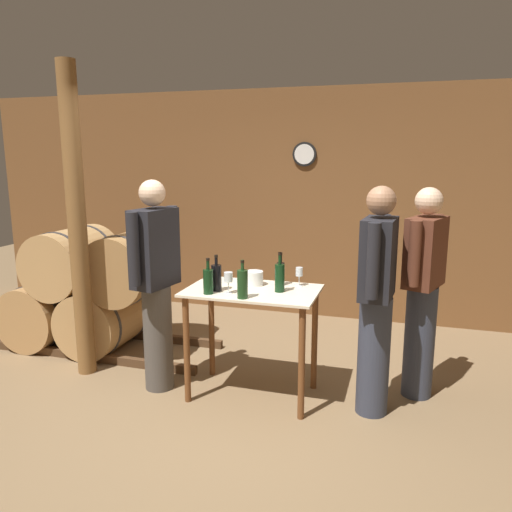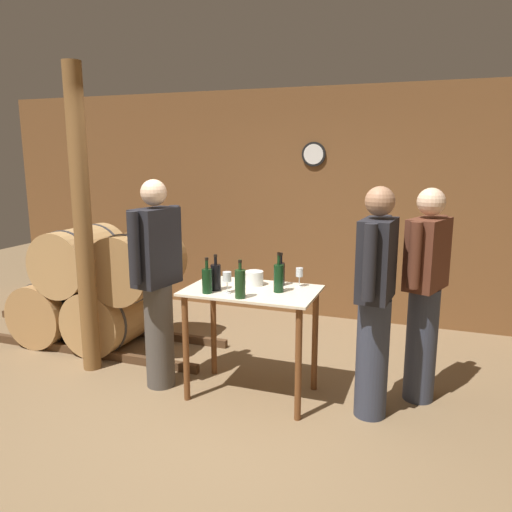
% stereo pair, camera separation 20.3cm
% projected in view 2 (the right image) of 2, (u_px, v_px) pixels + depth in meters
% --- Properties ---
extents(ground_plane, '(14.00, 14.00, 0.00)m').
position_uv_depth(ground_plane, '(214.00, 417.00, 3.75)').
color(ground_plane, brown).
extents(back_wall, '(8.40, 0.08, 2.70)m').
position_uv_depth(back_wall, '(305.00, 205.00, 5.95)').
color(back_wall, brown).
rests_on(back_wall, ground_plane).
extents(barrel_rack, '(2.95, 0.81, 1.23)m').
position_uv_depth(barrel_rack, '(96.00, 288.00, 5.12)').
color(barrel_rack, '#4C331E').
rests_on(barrel_rack, ground_plane).
extents(tasting_table, '(1.04, 0.64, 0.90)m').
position_uv_depth(tasting_table, '(252.00, 312.00, 3.98)').
color(tasting_table, beige).
rests_on(tasting_table, ground_plane).
extents(wooden_post, '(0.16, 0.16, 2.70)m').
position_uv_depth(wooden_post, '(83.00, 223.00, 4.36)').
color(wooden_post, brown).
rests_on(wooden_post, ground_plane).
extents(wine_bottle_far_left, '(0.08, 0.08, 0.28)m').
position_uv_depth(wine_bottle_far_left, '(207.00, 280.00, 3.82)').
color(wine_bottle_far_left, black).
rests_on(wine_bottle_far_left, tasting_table).
extents(wine_bottle_left, '(0.08, 0.08, 0.29)m').
position_uv_depth(wine_bottle_left, '(216.00, 277.00, 3.90)').
color(wine_bottle_left, black).
rests_on(wine_bottle_left, tasting_table).
extents(wine_bottle_center, '(0.08, 0.08, 0.29)m').
position_uv_depth(wine_bottle_center, '(240.00, 283.00, 3.68)').
color(wine_bottle_center, '#193819').
rests_on(wine_bottle_center, tasting_table).
extents(wine_bottle_right, '(0.06, 0.06, 0.27)m').
position_uv_depth(wine_bottle_right, '(281.00, 273.00, 4.04)').
color(wine_bottle_right, black).
rests_on(wine_bottle_right, tasting_table).
extents(wine_bottle_far_right, '(0.08, 0.08, 0.31)m').
position_uv_depth(wine_bottle_far_right, '(279.00, 277.00, 3.84)').
color(wine_bottle_far_right, black).
rests_on(wine_bottle_far_right, tasting_table).
extents(wine_glass_near_left, '(0.07, 0.07, 0.17)m').
position_uv_depth(wine_glass_near_left, '(227.00, 277.00, 3.81)').
color(wine_glass_near_left, silver).
rests_on(wine_glass_near_left, tasting_table).
extents(wine_glass_near_center, '(0.06, 0.06, 0.15)m').
position_uv_depth(wine_glass_near_center, '(299.00, 273.00, 4.00)').
color(wine_glass_near_center, silver).
rests_on(wine_glass_near_center, tasting_table).
extents(ice_bucket, '(0.15, 0.15, 0.12)m').
position_uv_depth(ice_bucket, '(254.00, 278.00, 4.06)').
color(ice_bucket, white).
rests_on(ice_bucket, tasting_table).
extents(person_host, '(0.25, 0.59, 1.73)m').
position_uv_depth(person_host, '(375.00, 299.00, 3.61)').
color(person_host, '#333847').
rests_on(person_host, ground_plane).
extents(person_visitor_with_scarf, '(0.29, 0.58, 1.75)m').
position_uv_depth(person_visitor_with_scarf, '(157.00, 280.00, 4.10)').
color(person_visitor_with_scarf, '#4C4742').
rests_on(person_visitor_with_scarf, ground_plane).
extents(person_visitor_bearded, '(0.34, 0.56, 1.70)m').
position_uv_depth(person_visitor_bearded, '(425.00, 291.00, 3.87)').
color(person_visitor_bearded, '#333847').
rests_on(person_visitor_bearded, ground_plane).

